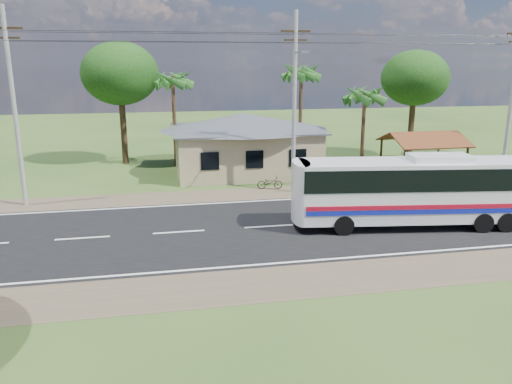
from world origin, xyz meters
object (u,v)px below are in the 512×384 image
(person, at_px, (459,169))
(waiting_shed, at_px, (424,140))
(motorcycle, at_px, (270,183))
(coach_bus, at_px, (418,186))

(person, bearing_deg, waiting_shed, -35.12)
(motorcycle, bearing_deg, coach_bus, -139.25)
(waiting_shed, bearing_deg, motorcycle, -174.83)
(waiting_shed, distance_m, motorcycle, 11.56)
(coach_bus, bearing_deg, waiting_shed, 67.60)
(waiting_shed, xyz_separation_m, person, (1.76, -1.82, -1.80))
(coach_bus, height_order, person, coach_bus)
(motorcycle, relative_size, person, 0.87)
(waiting_shed, height_order, coach_bus, coach_bus)
(waiting_shed, relative_size, person, 2.79)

